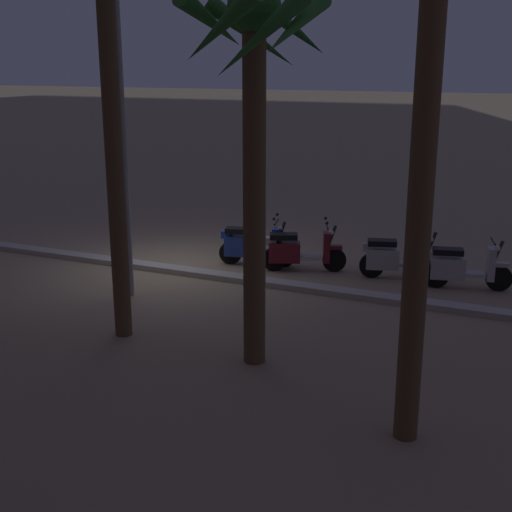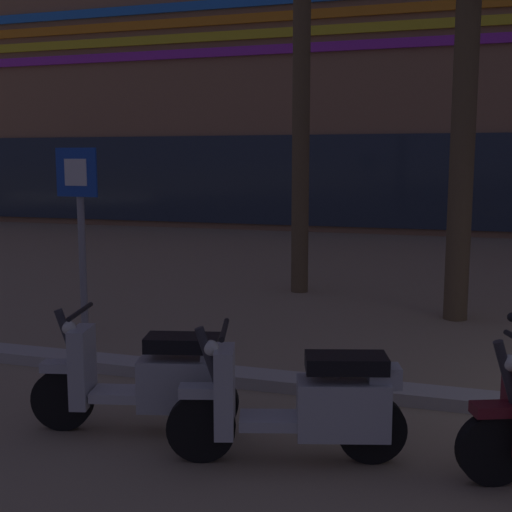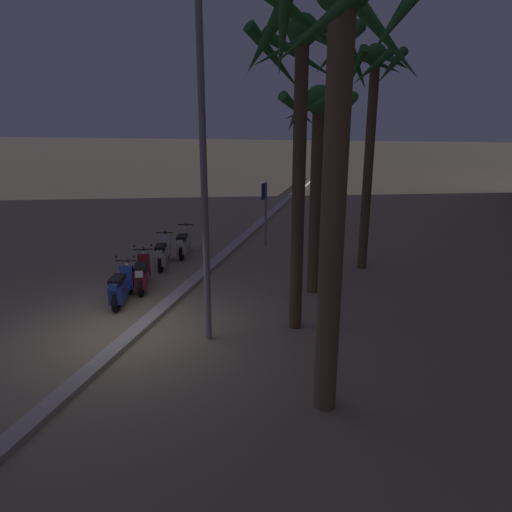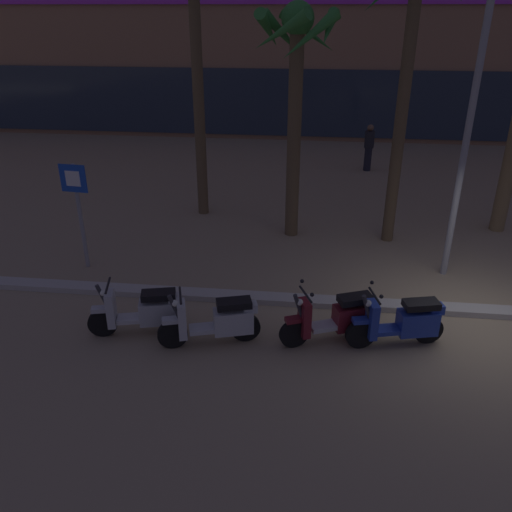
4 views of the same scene
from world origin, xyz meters
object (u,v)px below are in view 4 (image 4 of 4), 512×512
Objects in this scene: crossing_sign at (78,204)px; palm_tree_far_corner at (194,17)px; scooter_blue_mid_centre at (403,322)px; pedestrian_window_shopping at (369,147)px; palm_tree_near_sign at (296,66)px; scooter_maroon_far_back at (338,317)px; street_lamp at (482,52)px; scooter_silver_mid_rear at (217,321)px; palm_tree_mid_walkway at (413,17)px; scooter_silver_second_in_line at (144,311)px.

crossing_sign is 0.35× the size of palm_tree_far_corner.
pedestrian_window_shopping is (0.21, 10.87, 0.41)m from scooter_blue_mid_centre.
crossing_sign is at bearing -151.58° from palm_tree_near_sign.
scooter_maroon_far_back is at bearing 179.02° from scooter_blue_mid_centre.
street_lamp is (1.31, 2.88, 4.15)m from scooter_blue_mid_centre.
scooter_maroon_far_back is 0.26× the size of palm_tree_far_corner.
scooter_silver_mid_rear is 0.26× the size of palm_tree_mid_walkway.
scooter_maroon_far_back is at bearing -130.39° from street_lamp.
palm_tree_near_sign is 3.99m from street_lamp.
scooter_blue_mid_centre is 0.31× the size of palm_tree_near_sign.
palm_tree_mid_walkway is at bearing 73.45° from scooter_maroon_far_back.
scooter_silver_mid_rear is 2.11m from scooter_maroon_far_back.
pedestrian_window_shopping is at bearing 44.29° from palm_tree_far_corner.
scooter_silver_second_in_line is 0.72× the size of crossing_sign.
scooter_silver_second_in_line is at bearing -177.88° from scooter_blue_mid_centre.
street_lamp reaches higher than palm_tree_mid_walkway.
scooter_silver_mid_rear is at bearing -170.51° from scooter_maroon_far_back.
scooter_blue_mid_centre is at bearing -0.98° from scooter_maroon_far_back.
crossing_sign reaches higher than scooter_silver_second_in_line.
scooter_maroon_far_back is 6.07m from palm_tree_near_sign.
scooter_silver_second_in_line is at bearing -113.38° from pedestrian_window_shopping.
scooter_silver_second_in_line is 1.00× the size of scooter_blue_mid_centre.
scooter_silver_mid_rear is 6.92m from street_lamp.
scooter_silver_mid_rear is at bearing -101.25° from palm_tree_near_sign.
palm_tree_near_sign is at bearing -111.37° from pedestrian_window_shopping.
palm_tree_mid_walkway is 2.13m from street_lamp.
palm_tree_mid_walkway reaches higher than crossing_sign.
palm_tree_near_sign is 0.81× the size of palm_tree_far_corner.
crossing_sign is 0.44× the size of palm_tree_near_sign.
pedestrian_window_shopping is at bearing 51.17° from crossing_sign.
palm_tree_near_sign is 3.34× the size of pedestrian_window_shopping.
scooter_blue_mid_centre is 8.98m from palm_tree_far_corner.
scooter_silver_second_in_line is at bearing 173.32° from scooter_silver_mid_rear.
scooter_maroon_far_back is 0.72× the size of crossing_sign.
palm_tree_far_corner is 4.12× the size of pedestrian_window_shopping.
scooter_blue_mid_centre is at bearing 5.86° from scooter_silver_mid_rear.
pedestrian_window_shopping reaches higher than scooter_silver_mid_rear.
street_lamp reaches higher than crossing_sign.
scooter_blue_mid_centre is 0.22× the size of street_lamp.
pedestrian_window_shopping is (5.00, 4.88, -4.27)m from palm_tree_far_corner.
palm_tree_near_sign is at bearing 102.90° from scooter_maroon_far_back.
palm_tree_far_corner is (1.92, 3.72, 3.63)m from crossing_sign.
scooter_silver_mid_rear is 0.26× the size of palm_tree_far_corner.
street_lamp is at bearing -27.71° from palm_tree_near_sign.
palm_tree_far_corner is (-3.67, 5.98, 4.68)m from scooter_maroon_far_back.
palm_tree_near_sign is (2.37, 4.89, 3.69)m from scooter_silver_second_in_line.
crossing_sign is at bearing -161.23° from palm_tree_mid_walkway.
scooter_silver_second_in_line is 3.45m from scooter_maroon_far_back.
crossing_sign is at bearing -128.83° from pedestrian_window_shopping.
scooter_silver_mid_rear is 0.73× the size of crossing_sign.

